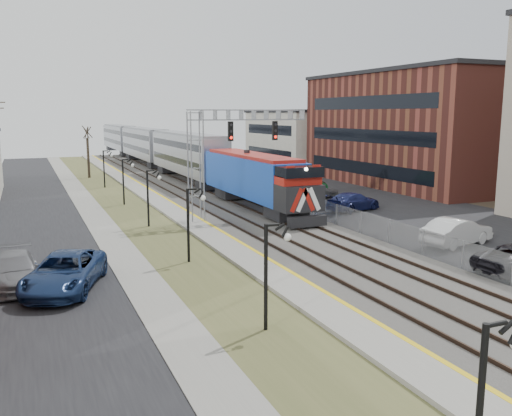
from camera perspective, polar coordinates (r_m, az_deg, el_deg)
street_west at (r=44.77m, az=-22.54°, el=-0.92°), size 7.00×120.00×0.04m
sidewalk at (r=45.02m, az=-16.82°, el=-0.51°), size 2.00×120.00×0.08m
grass_median at (r=45.43m, az=-13.06°, el=-0.26°), size 4.00×120.00×0.06m
platform at (r=46.02m, az=-9.39°, el=0.11°), size 2.00×120.00×0.24m
ballast_bed at (r=47.43m, az=-3.52°, el=0.49°), size 8.00×120.00×0.20m
parking_lot at (r=52.65m, az=8.87°, el=1.24°), size 16.00×120.00×0.04m
platform_edge at (r=46.21m, az=-8.34°, el=0.34°), size 0.24×120.00×0.01m
track_near at (r=46.78m, az=-5.83°, el=0.54°), size 1.58×120.00×0.15m
track_far at (r=47.92m, az=-1.84°, el=0.81°), size 1.58×120.00×0.15m
train at (r=77.94m, az=-10.43°, el=6.13°), size 3.00×85.85×5.33m
signal_gantry at (r=39.33m, az=-3.98°, el=6.59°), size 9.00×1.07×8.15m
lampposts at (r=29.03m, az=-7.31°, el=-1.80°), size 0.14×62.14×4.00m
fence at (r=48.88m, az=1.11°, el=1.62°), size 0.04×120.00×1.60m
buildings_east at (r=57.98m, az=23.04°, el=7.61°), size 16.00×76.00×15.00m
bare_trees at (r=48.28m, az=-24.21°, el=2.92°), size 12.30×42.30×5.95m
car_lot_b at (r=34.65m, az=20.38°, el=-2.41°), size 5.27×2.81×1.65m
car_lot_d at (r=44.73m, az=10.20°, el=0.62°), size 5.56×3.60×1.50m
car_lot_e at (r=50.85m, az=6.36°, el=1.79°), size 4.27×1.85×1.44m
car_lot_f at (r=54.61m, az=4.92°, el=2.49°), size 5.28×3.65×1.65m
car_street_a at (r=25.86m, az=-19.50°, el=-6.45°), size 4.58×6.45×1.63m
car_street_b at (r=27.27m, az=-24.07°, el=-6.10°), size 2.22×5.13×1.47m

